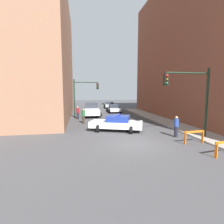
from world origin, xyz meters
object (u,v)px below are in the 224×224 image
pedestrian_crossing (84,116)px  pedestrian_corner (78,112)px  pedestrian_sidewalk (176,126)px  barrier_mid (194,135)px  police_car (117,123)px  white_truck (92,110)px  traffic_light_near (193,92)px  parked_car_mid (109,105)px  traffic_light_far (82,93)px  parked_car_near (114,108)px

pedestrian_crossing → pedestrian_corner: 3.35m
pedestrian_sidewalk → barrier_mid: (0.31, -1.80, -0.24)m
police_car → pedestrian_crossing: bearing=56.2°
white_truck → pedestrian_sidewalk: bearing=-64.9°
traffic_light_near → parked_car_mid: size_ratio=1.17×
parked_car_mid → white_truck: bearing=-106.2°
pedestrian_corner → barrier_mid: (8.05, -12.22, -0.24)m
police_car → parked_car_mid: bearing=14.0°
pedestrian_corner → traffic_light_near: bearing=-16.6°
white_truck → traffic_light_far: bearing=-139.7°
traffic_light_near → pedestrian_corner: size_ratio=3.13×
parked_car_mid → pedestrian_crossing: size_ratio=2.68×
police_car → parked_car_near: size_ratio=1.16×
traffic_light_near → pedestrian_crossing: traffic_light_near is taller
traffic_light_far → barrier_mid: traffic_light_far is taller
pedestrian_corner → pedestrian_crossing: bearing=-43.2°
traffic_light_far → traffic_light_near: bearing=-57.5°
traffic_light_near → traffic_light_far: traffic_light_near is taller
traffic_light_near → traffic_light_far: (-8.03, 12.63, -0.13)m
traffic_light_near → parked_car_mid: bearing=95.1°
traffic_light_near → traffic_light_far: bearing=122.5°
parked_car_near → pedestrian_corner: 8.69m
white_truck → pedestrian_corner: size_ratio=3.28×
parked_car_near → parked_car_mid: (0.51, 7.77, 0.00)m
traffic_light_near → parked_car_mid: (-2.24, 25.09, -2.86)m
parked_car_near → traffic_light_far: bearing=-136.9°
traffic_light_far → parked_car_near: size_ratio=1.20×
traffic_light_near → pedestrian_crossing: size_ratio=3.13×
barrier_mid → parked_car_near: bearing=96.5°
pedestrian_crossing → traffic_light_near: bearing=-131.3°
pedestrian_corner → barrier_mid: bearing=-21.6°
white_truck → police_car: bearing=-79.6°
traffic_light_near → traffic_light_far: size_ratio=1.00×
parked_car_near → pedestrian_crossing: size_ratio=2.62×
parked_car_near → pedestrian_crossing: 10.96m
police_car → parked_car_mid: (2.87, 21.57, -0.05)m
white_truck → pedestrian_crossing: size_ratio=3.28×
traffic_light_far → parked_car_mid: size_ratio=1.17×
traffic_light_far → barrier_mid: 15.96m
white_truck → pedestrian_sidewalk: (5.78, -13.13, -0.04)m
parked_car_near → pedestrian_corner: (-5.94, -6.34, 0.19)m
pedestrian_crossing → barrier_mid: 11.59m
parked_car_near → pedestrian_corner: pedestrian_corner is taller
pedestrian_corner → pedestrian_sidewalk: size_ratio=1.00×
police_car → pedestrian_crossing: 5.10m
pedestrian_corner → pedestrian_sidewalk: bearing=-18.3°
parked_car_mid → police_car: bearing=-92.3°
traffic_light_near → barrier_mid: size_ratio=3.25×
traffic_light_far → pedestrian_sidewalk: bearing=-59.6°
police_car → parked_car_near: 14.01m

